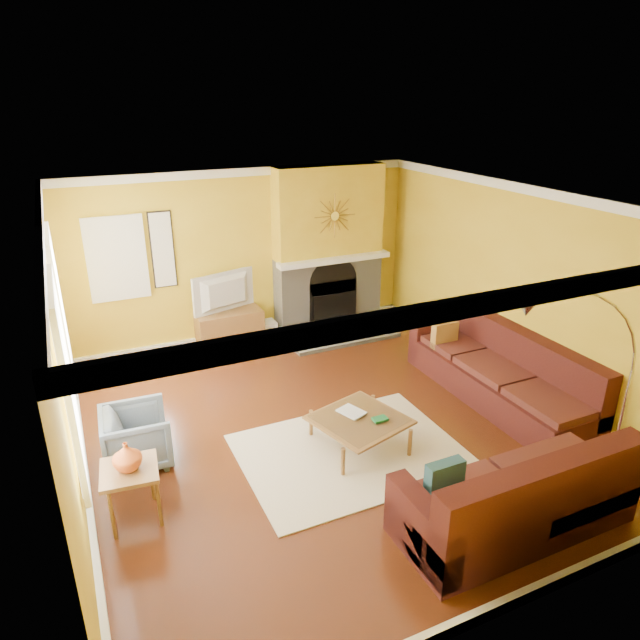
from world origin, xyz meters
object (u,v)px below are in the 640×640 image
armchair (137,437)px  arc_lamp (576,410)px  side_table (133,494)px  sectional_sofa (455,402)px  coffee_table (359,432)px  media_console (230,328)px

armchair → arc_lamp: 4.38m
side_table → arc_lamp: (3.62, -1.66, 0.90)m
sectional_sofa → arc_lamp: arc_lamp is taller
coffee_table → media_console: bearing=99.1°
coffee_table → side_table: 2.49m
coffee_table → arc_lamp: arc_lamp is taller
coffee_table → armchair: bearing=162.6°
sectional_sofa → armchair: bearing=163.5°
armchair → arc_lamp: arc_lamp is taller
sectional_sofa → media_console: size_ratio=3.70×
sectional_sofa → side_table: bearing=178.1°
media_console → armchair: size_ratio=1.45×
arc_lamp → side_table: bearing=155.4°
sectional_sofa → arc_lamp: (0.05, -1.54, 0.73)m
sectional_sofa → coffee_table: (-1.09, 0.28, -0.27)m
coffee_table → side_table: (-2.48, -0.16, 0.10)m
side_table → arc_lamp: bearing=-24.6°
side_table → sectional_sofa: bearing=-1.9°
media_console → side_table: size_ratio=1.82×
sectional_sofa → side_table: size_ratio=6.73×
media_console → arc_lamp: bearing=-72.0°
media_console → arc_lamp: 5.47m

